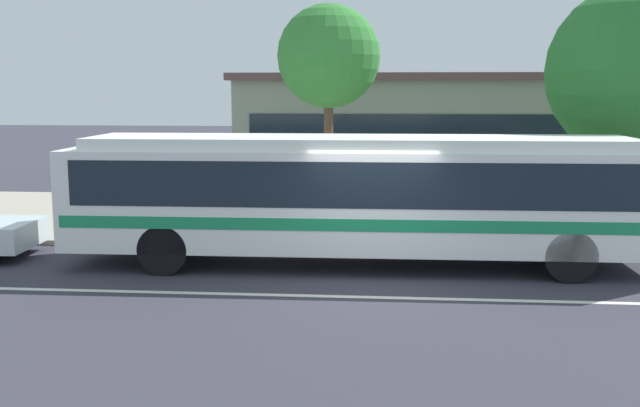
{
  "coord_description": "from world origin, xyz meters",
  "views": [
    {
      "loc": [
        0.19,
        -13.52,
        3.65
      ],
      "look_at": [
        -1.11,
        1.59,
        1.3
      ],
      "focal_mm": 41.56,
      "sensor_mm": 36.0,
      "label": 1
    }
  ],
  "objects_px": {
    "pedestrian_waiting_near_sign": "(415,199)",
    "street_tree_mid_block": "(636,72)",
    "street_tree_near_stop": "(329,57)",
    "bus_stop_sign": "(587,176)",
    "transit_bus": "(359,191)"
  },
  "relations": [
    {
      "from": "transit_bus",
      "to": "pedestrian_waiting_near_sign",
      "type": "height_order",
      "value": "transit_bus"
    },
    {
      "from": "street_tree_near_stop",
      "to": "street_tree_mid_block",
      "type": "height_order",
      "value": "street_tree_mid_block"
    },
    {
      "from": "pedestrian_waiting_near_sign",
      "to": "street_tree_near_stop",
      "type": "distance_m",
      "value": 4.58
    },
    {
      "from": "bus_stop_sign",
      "to": "street_tree_near_stop",
      "type": "xyz_separation_m",
      "value": [
        -5.99,
        2.62,
        2.74
      ]
    },
    {
      "from": "pedestrian_waiting_near_sign",
      "to": "street_tree_mid_block",
      "type": "xyz_separation_m",
      "value": [
        5.41,
        1.75,
        2.95
      ]
    },
    {
      "from": "pedestrian_waiting_near_sign",
      "to": "street_tree_mid_block",
      "type": "distance_m",
      "value": 6.41
    },
    {
      "from": "pedestrian_waiting_near_sign",
      "to": "street_tree_mid_block",
      "type": "bearing_deg",
      "value": 17.97
    },
    {
      "from": "pedestrian_waiting_near_sign",
      "to": "transit_bus",
      "type": "bearing_deg",
      "value": -120.19
    },
    {
      "from": "pedestrian_waiting_near_sign",
      "to": "street_tree_near_stop",
      "type": "height_order",
      "value": "street_tree_near_stop"
    },
    {
      "from": "pedestrian_waiting_near_sign",
      "to": "bus_stop_sign",
      "type": "xyz_separation_m",
      "value": [
        3.79,
        -0.41,
        0.62
      ]
    },
    {
      "from": "pedestrian_waiting_near_sign",
      "to": "street_tree_mid_block",
      "type": "height_order",
      "value": "street_tree_mid_block"
    },
    {
      "from": "transit_bus",
      "to": "street_tree_mid_block",
      "type": "relative_size",
      "value": 1.96
    },
    {
      "from": "transit_bus",
      "to": "pedestrian_waiting_near_sign",
      "type": "distance_m",
      "value": 2.51
    },
    {
      "from": "street_tree_near_stop",
      "to": "street_tree_mid_block",
      "type": "relative_size",
      "value": 0.93
    },
    {
      "from": "bus_stop_sign",
      "to": "street_tree_near_stop",
      "type": "bearing_deg",
      "value": 156.39
    }
  ]
}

